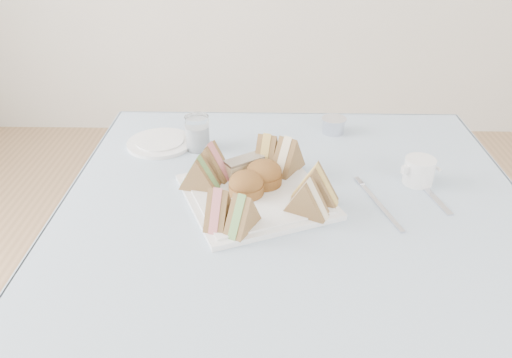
{
  "coord_description": "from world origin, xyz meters",
  "views": [
    {
      "loc": [
        -0.06,
        -0.9,
        1.34
      ],
      "look_at": [
        -0.08,
        0.03,
        0.8
      ],
      "focal_mm": 35.0,
      "sensor_mm": 36.0,
      "label": 1
    }
  ],
  "objects_px": {
    "serving_plate": "(256,196)",
    "water_glass": "(197,133)",
    "table": "(289,330)",
    "creamer_jug": "(419,171)"
  },
  "relations": [
    {
      "from": "serving_plate",
      "to": "table",
      "type": "bearing_deg",
      "value": -42.47
    },
    {
      "from": "table",
      "to": "serving_plate",
      "type": "distance_m",
      "value": 0.39
    },
    {
      "from": "water_glass",
      "to": "creamer_jug",
      "type": "relative_size",
      "value": 1.31
    },
    {
      "from": "serving_plate",
      "to": "water_glass",
      "type": "bearing_deg",
      "value": 100.75
    },
    {
      "from": "serving_plate",
      "to": "water_glass",
      "type": "xyz_separation_m",
      "value": [
        -0.16,
        0.24,
        0.04
      ]
    },
    {
      "from": "table",
      "to": "serving_plate",
      "type": "height_order",
      "value": "serving_plate"
    },
    {
      "from": "table",
      "to": "water_glass",
      "type": "distance_m",
      "value": 0.56
    },
    {
      "from": "serving_plate",
      "to": "water_glass",
      "type": "distance_m",
      "value": 0.29
    },
    {
      "from": "creamer_jug",
      "to": "water_glass",
      "type": "bearing_deg",
      "value": 139.26
    },
    {
      "from": "water_glass",
      "to": "creamer_jug",
      "type": "xyz_separation_m",
      "value": [
        0.53,
        -0.16,
        -0.01
      ]
    }
  ]
}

